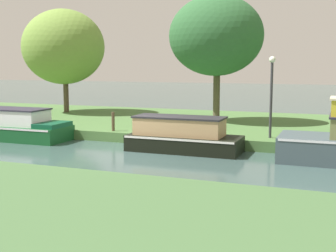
% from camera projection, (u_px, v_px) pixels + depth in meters
% --- Properties ---
extents(ground_plane, '(120.00, 120.00, 0.00)m').
position_uv_depth(ground_plane, '(122.00, 154.00, 15.98)').
color(ground_plane, '#3A5350').
extents(riverbank_far, '(72.00, 10.00, 0.40)m').
position_uv_depth(riverbank_far, '(186.00, 124.00, 22.42)').
color(riverbank_far, '#496F39').
rests_on(riverbank_far, ground_plane).
extents(black_cruiser, '(4.12, 1.59, 1.28)m').
position_uv_depth(black_cruiser, '(182.00, 136.00, 16.36)').
color(black_cruiser, black).
rests_on(black_cruiser, ground_plane).
extents(willow_tree_left, '(4.80, 4.10, 5.80)m').
position_uv_depth(willow_tree_left, '(63.00, 47.00, 25.38)').
color(willow_tree_left, brown).
rests_on(willow_tree_left, riverbank_far).
extents(willow_tree_centre, '(4.47, 3.76, 5.94)m').
position_uv_depth(willow_tree_centre, '(216.00, 36.00, 21.12)').
color(willow_tree_centre, brown).
rests_on(willow_tree_centre, riverbank_far).
extents(lamp_post, '(0.24, 0.24, 3.03)m').
position_uv_depth(lamp_post, '(271.00, 87.00, 16.71)').
color(lamp_post, '#333338').
rests_on(lamp_post, riverbank_far).
extents(mooring_post_near, '(0.13, 0.13, 0.78)m').
position_uv_depth(mooring_post_near, '(113.00, 122.00, 18.65)').
color(mooring_post_near, '#4F3E2B').
rests_on(mooring_post_near, riverbank_far).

